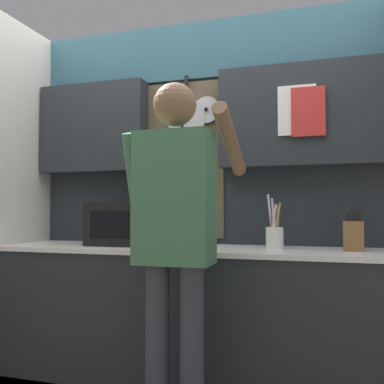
# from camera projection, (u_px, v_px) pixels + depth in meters

# --- Properties ---
(base_cabinet_counter) EXTENTS (2.46, 0.61, 0.92)m
(base_cabinet_counter) POSITION_uv_depth(u_px,v_px,m) (188.00, 321.00, 2.68)
(base_cabinet_counter) COLOR #23282D
(base_cabinet_counter) RESTS_ON ground_plane
(back_wall_unit) EXTENTS (3.03, 0.23, 2.49)m
(back_wall_unit) POSITION_uv_depth(u_px,v_px,m) (202.00, 162.00, 2.98)
(back_wall_unit) COLOR #23282D
(back_wall_unit) RESTS_ON ground_plane
(microwave) EXTENTS (0.49, 0.38, 0.28)m
(microwave) POSITION_uv_depth(u_px,v_px,m) (130.00, 224.00, 2.88)
(microwave) COLOR black
(microwave) RESTS_ON base_cabinet_counter
(knife_block) EXTENTS (0.12, 0.16, 0.25)m
(knife_block) POSITION_uv_depth(u_px,v_px,m) (354.00, 235.00, 2.46)
(knife_block) COLOR brown
(knife_block) RESTS_ON base_cabinet_counter
(utensil_crock) EXTENTS (0.11, 0.11, 0.33)m
(utensil_crock) POSITION_uv_depth(u_px,v_px,m) (275.00, 235.00, 2.59)
(utensil_crock) COLOR white
(utensil_crock) RESTS_ON base_cabinet_counter
(person) EXTENTS (0.54, 0.65, 1.79)m
(person) POSITION_uv_depth(u_px,v_px,m) (175.00, 224.00, 2.14)
(person) COLOR #383842
(person) RESTS_ON ground_plane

